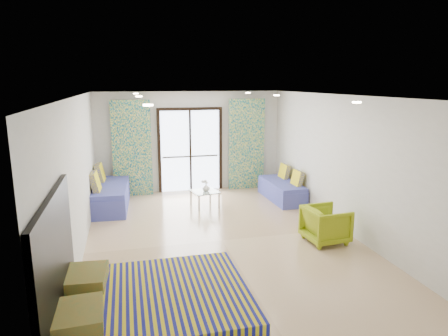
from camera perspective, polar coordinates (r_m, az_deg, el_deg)
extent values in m
cube|color=black|center=(10.76, -4.93, 8.41)|extent=(1.76, 0.08, 0.08)
cube|color=black|center=(10.80, -9.23, 2.22)|extent=(0.08, 0.08, 2.20)
cube|color=black|center=(11.06, -0.52, 2.61)|extent=(0.08, 0.08, 2.20)
cube|color=black|center=(10.90, -4.82, 2.42)|extent=(0.05, 0.06, 2.20)
cube|color=#595451|center=(10.94, -4.83, 1.67)|extent=(1.52, 0.03, 0.04)
cube|color=beige|center=(10.61, -13.02, 2.71)|extent=(1.00, 0.10, 2.50)
cube|color=beige|center=(11.08, 3.23, 3.40)|extent=(1.00, 0.10, 2.50)
cylinder|color=#FFE0B2|center=(4.92, -10.80, 8.82)|extent=(0.12, 0.12, 0.02)
cylinder|color=#FFE0B2|center=(5.79, 18.43, 8.90)|extent=(0.12, 0.12, 0.02)
cylinder|color=#FFE0B2|center=(7.91, -12.06, 9.97)|extent=(0.12, 0.12, 0.02)
cylinder|color=#FFE0B2|center=(8.48, 7.52, 10.26)|extent=(0.12, 0.12, 0.02)
cylinder|color=#FFE0B2|center=(9.91, -12.47, 10.34)|extent=(0.12, 0.12, 0.02)
cylinder|color=#FFE0B2|center=(10.37, 3.45, 10.67)|extent=(0.12, 0.12, 0.02)
cube|color=black|center=(4.67, -22.87, -12.69)|extent=(0.06, 2.10, 1.50)
cube|color=silver|center=(5.83, -21.12, -7.60)|extent=(0.02, 0.10, 0.10)
cube|color=silver|center=(5.01, -9.74, -20.93)|extent=(2.17, 1.73, 0.43)
cube|color=navy|center=(4.86, -9.87, -17.98)|extent=(2.14, 1.77, 0.16)
cube|color=#197146|center=(4.45, -20.19, -19.27)|extent=(0.52, 0.62, 0.15)
cube|color=#197146|center=(5.17, -19.21, -14.56)|extent=(0.53, 0.63, 0.15)
cube|color=#43489F|center=(9.92, -15.82, -4.20)|extent=(0.89, 2.04, 0.44)
cube|color=#43489F|center=(9.84, -15.91, -2.64)|extent=(0.87, 2.00, 0.11)
cube|color=navy|center=(9.36, -17.94, -1.91)|extent=(0.25, 0.51, 0.46)
cube|color=navy|center=(10.27, -17.30, -0.66)|extent=(0.25, 0.51, 0.46)
cube|color=#43489F|center=(10.29, 8.22, -3.46)|extent=(0.70, 1.70, 0.37)
cube|color=#43489F|center=(10.23, 8.26, -2.20)|extent=(0.69, 1.67, 0.09)
cube|color=navy|center=(9.93, 10.44, -1.43)|extent=(0.20, 0.43, 0.39)
cube|color=navy|center=(10.62, 8.61, -0.47)|extent=(0.20, 0.43, 0.39)
cylinder|color=silver|center=(9.29, -3.59, -5.05)|extent=(0.06, 0.06, 0.38)
cylinder|color=silver|center=(9.49, -0.72, -4.66)|extent=(0.06, 0.06, 0.38)
cylinder|color=silver|center=(9.75, -4.76, -4.24)|extent=(0.06, 0.06, 0.38)
cylinder|color=silver|center=(9.94, -2.00, -3.88)|extent=(0.06, 0.06, 0.38)
cube|color=#8CA59E|center=(9.56, -2.78, -3.36)|extent=(0.70, 0.70, 0.02)
sphere|color=white|center=(9.52, -2.53, -2.11)|extent=(0.07, 0.07, 0.07)
sphere|color=white|center=(9.54, -2.90, -1.97)|extent=(0.07, 0.07, 0.07)
sphere|color=white|center=(9.48, -3.05, -1.95)|extent=(0.07, 0.07, 0.07)
sphere|color=white|center=(9.45, -2.68, -1.87)|extent=(0.07, 0.07, 0.07)
imported|color=white|center=(9.50, -2.58, -2.83)|extent=(0.23, 0.23, 0.18)
imported|color=#91A415|center=(7.74, 14.34, -7.59)|extent=(0.74, 0.78, 0.75)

